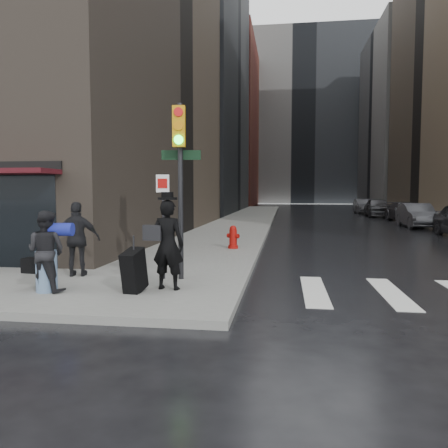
% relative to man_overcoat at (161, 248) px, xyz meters
% --- Properties ---
extents(ground, '(140.00, 140.00, 0.00)m').
position_rel_man_overcoat_xyz_m(ground, '(-0.37, 0.02, -1.00)').
color(ground, black).
rests_on(ground, ground).
extents(sidewalk_left, '(4.00, 50.00, 0.15)m').
position_rel_man_overcoat_xyz_m(sidewalk_left, '(-0.37, 27.02, -0.92)').
color(sidewalk_left, slate).
rests_on(sidewalk_left, ground).
extents(sidewalk_right, '(3.00, 50.00, 0.15)m').
position_rel_man_overcoat_xyz_m(sidewalk_right, '(13.13, 27.02, -0.92)').
color(sidewalk_right, slate).
rests_on(sidewalk_right, ground).
extents(bldg_left_mid, '(22.00, 24.00, 34.00)m').
position_rel_man_overcoat_xyz_m(bldg_left_mid, '(-13.37, 38.02, 16.00)').
color(bldg_left_mid, slate).
rests_on(bldg_left_mid, ground).
extents(bldg_left_far, '(22.00, 20.00, 26.00)m').
position_rel_man_overcoat_xyz_m(bldg_left_far, '(-13.37, 62.02, 12.00)').
color(bldg_left_far, brown).
rests_on(bldg_left_far, ground).
extents(bldg_distant, '(40.00, 12.00, 32.00)m').
position_rel_man_overcoat_xyz_m(bldg_distant, '(5.63, 78.02, 15.00)').
color(bldg_distant, slate).
rests_on(bldg_distant, ground).
extents(man_overcoat, '(1.14, 0.99, 2.03)m').
position_rel_man_overcoat_xyz_m(man_overcoat, '(0.00, 0.00, 0.00)').
color(man_overcoat, black).
rests_on(man_overcoat, ground).
extents(man_jeans, '(1.15, 0.68, 1.62)m').
position_rel_man_overcoat_xyz_m(man_jeans, '(-2.23, -0.46, -0.04)').
color(man_jeans, black).
rests_on(man_jeans, ground).
extents(man_greycoat, '(1.10, 0.65, 1.76)m').
position_rel_man_overcoat_xyz_m(man_greycoat, '(-2.37, 1.16, 0.03)').
color(man_greycoat, black).
rests_on(man_greycoat, ground).
extents(traffic_light, '(0.99, 0.50, 3.97)m').
position_rel_man_overcoat_xyz_m(traffic_light, '(0.11, 1.07, 1.71)').
color(traffic_light, black).
rests_on(traffic_light, ground).
extents(fire_hydrant, '(0.47, 0.36, 0.81)m').
position_rel_man_overcoat_xyz_m(fire_hydrant, '(0.68, 6.69, -0.49)').
color(fire_hydrant, '#950D09').
rests_on(fire_hydrant, ground).
extents(parked_car_2, '(1.61, 4.46, 1.46)m').
position_rel_man_overcoat_xyz_m(parked_car_2, '(10.34, 18.99, -0.27)').
color(parked_car_2, '#46464B').
rests_on(parked_car_2, ground).
extents(parked_car_3, '(2.32, 4.99, 1.41)m').
position_rel_man_overcoat_xyz_m(parked_car_3, '(11.20, 24.70, -0.29)').
color(parked_car_3, '#3D3D41').
rests_on(parked_car_3, ground).
extents(parked_car_4, '(2.19, 4.89, 1.63)m').
position_rel_man_overcoat_xyz_m(parked_car_4, '(10.38, 30.42, -0.18)').
color(parked_car_4, '#46464A').
rests_on(parked_car_4, ground).
extents(parked_car_5, '(1.57, 4.45, 1.46)m').
position_rel_man_overcoat_xyz_m(parked_car_5, '(10.24, 36.14, -0.27)').
color(parked_car_5, '#3E3F43').
rests_on(parked_car_5, ground).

